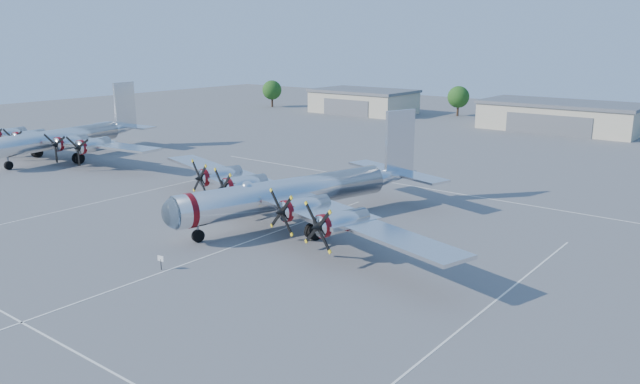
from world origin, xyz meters
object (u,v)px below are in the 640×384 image
Objects in this scene: tree_far_west at (272,90)px; hangar_center at (561,116)px; hangar_west at (363,101)px; main_bomber_b29 at (298,222)px; tree_west at (458,97)px; info_placard at (161,260)px; bomber_west at (68,158)px.

hangar_center is at bearing 3.24° from tree_far_west.
tree_far_west reaches higher than hangar_west.
tree_west is at bearing 122.22° from main_bomber_b29.
info_placard is (-0.47, -92.83, -1.92)m from hangar_center.
bomber_west is (-47.17, 3.66, 0.00)m from main_bomber_b29.
hangar_center is (45.00, -0.00, -0.00)m from hangar_west.
hangar_west is 19.98× the size of info_placard.
bomber_west is at bearing -92.03° from hangar_west.
tree_west is at bearing 14.93° from tree_far_west.
hangar_center is 0.64× the size of main_bomber_b29.
bomber_west is at bearing -71.99° from tree_far_west.
hangar_west is at bearing 9.01° from tree_far_west.
main_bomber_b29 is at bearing -59.79° from hangar_west.
main_bomber_b29 is 39.44× the size of info_placard.
tree_far_west is at bearing 120.03° from info_placard.
tree_far_west is at bearing 100.75° from bomber_west.
hangar_west is at bearing -158.11° from tree_west.
tree_west reaches higher than main_bomber_b29.
bomber_west is (-2.59, -72.92, -2.71)m from hangar_west.
info_placard is at bearing -30.17° from bomber_west.
bomber_west is at bearing -105.59° from tree_west.
tree_west is at bearing 162.18° from hangar_center.
hangar_west reaches higher than info_placard.
hangar_west is at bearing 136.23° from main_bomber_b29.
hangar_center is at bearing 81.70° from info_placard.
tree_west is 5.87× the size of info_placard.
main_bomber_b29 reaches higher than info_placard.
info_placard is at bearing -90.29° from hangar_center.
hangar_west is 21.61m from tree_west.
hangar_west is 3.40× the size of tree_west.
main_bomber_b29 is at bearing -46.22° from tree_far_west.
tree_far_west is 1.00× the size of tree_west.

